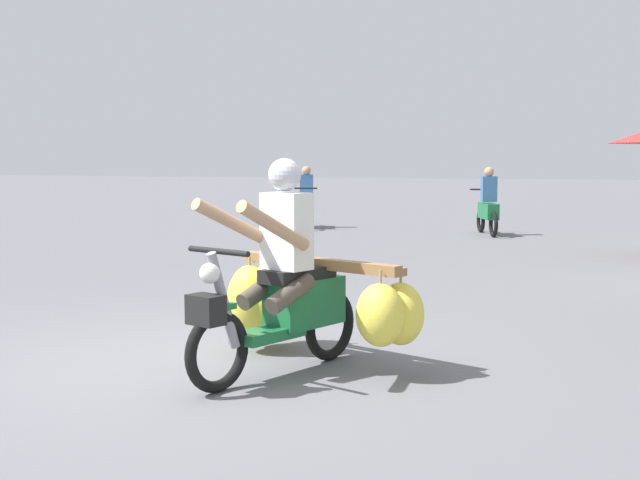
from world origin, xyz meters
name	(u,v)px	position (x,y,z in m)	size (l,w,h in m)	color
ground_plane	(196,366)	(0.00, 0.00, 0.00)	(120.00, 120.00, 0.00)	slate
motorbike_main_loaded	(292,296)	(0.66, 0.32, 0.52)	(1.79, 1.95, 1.58)	black
motorbike_distant_ahead_left	(306,203)	(-3.34, 12.40, 0.57)	(0.68, 1.57, 1.40)	black
motorbike_distant_ahead_right	(488,208)	(0.80, 11.82, 0.57)	(0.73, 1.55, 1.40)	black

